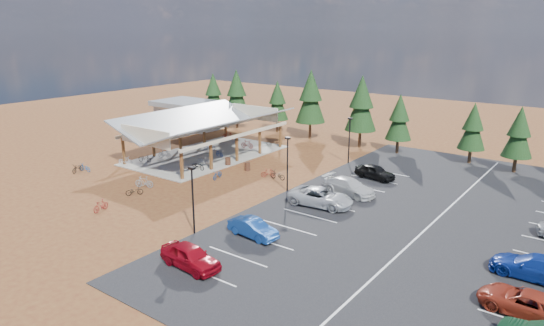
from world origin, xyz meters
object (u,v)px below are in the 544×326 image
(car_2, at_px, (321,197))
(bike_6, at_px, (219,153))
(lamp_post_0, at_px, (193,196))
(car_4, at_px, (375,172))
(lamp_post_2, at_px, (349,137))
(car_7, at_px, (536,267))
(bike_8, at_px, (78,168))
(trash_bin_0, at_px, (228,162))
(bike_0, at_px, (145,158))
(bike_4, at_px, (198,166))
(outbuilding, at_px, (191,114))
(bike_5, at_px, (204,160))
(lamp_post_1, at_px, (287,160))
(bike_13, at_px, (144,182))
(car_0, at_px, (190,256))
(bike_14, at_px, (218,174))
(bike_11, at_px, (101,205))
(bike_9, at_px, (125,161))
(car_1, at_px, (253,228))
(car_6, at_px, (525,302))
(bike_7, at_px, (247,144))
(bike_15, at_px, (268,173))
(bike_3, at_px, (228,136))
(car_3, at_px, (349,187))
(bike_10, at_px, (85,167))
(bike_1, at_px, (165,154))
(bike_2, at_px, (209,146))
(bike_pavilion, at_px, (206,124))
(bike_12, at_px, (134,191))
(bike_16, at_px, (278,175))

(car_2, bearing_deg, bike_6, 62.40)
(lamp_post_0, xyz_separation_m, car_4, (4.93, 20.29, -2.23))
(lamp_post_2, distance_m, car_7, 27.05)
(bike_8, bearing_deg, trash_bin_0, 23.87)
(bike_0, relative_size, bike_4, 0.98)
(outbuilding, xyz_separation_m, bike_5, (16.69, -14.38, -1.41))
(bike_6, bearing_deg, lamp_post_1, -93.65)
(bike_13, relative_size, car_0, 0.42)
(bike_14, relative_size, car_4, 0.41)
(bike_0, bearing_deg, bike_11, -159.24)
(bike_13, bearing_deg, car_0, 35.99)
(bike_9, bearing_deg, car_1, -131.86)
(lamp_post_2, relative_size, bike_0, 3.10)
(outbuilding, bearing_deg, bike_9, -63.71)
(car_2, bearing_deg, car_6, -120.55)
(bike_4, xyz_separation_m, bike_14, (3.63, -0.89, -0.09))
(lamp_post_0, distance_m, bike_14, 13.66)
(lamp_post_1, relative_size, car_6, 1.07)
(bike_7, relative_size, bike_15, 1.15)
(bike_3, distance_m, car_3, 25.51)
(bike_5, height_order, bike_10, bike_5)
(trash_bin_0, xyz_separation_m, bike_0, (-8.25, -4.70, 0.09))
(bike_5, height_order, bike_7, bike_7)
(lamp_post_1, distance_m, trash_bin_0, 10.95)
(lamp_post_1, height_order, bike_13, lamp_post_1)
(bike_3, distance_m, bike_4, 14.47)
(bike_1, bearing_deg, bike_8, 144.86)
(bike_7, bearing_deg, bike_1, 148.21)
(bike_2, relative_size, bike_14, 0.95)
(lamp_post_1, xyz_separation_m, bike_3, (-18.37, 12.52, -2.34))
(bike_5, relative_size, car_3, 0.33)
(bike_pavilion, distance_m, lamp_post_2, 16.57)
(car_6, bearing_deg, car_0, -63.89)
(bike_pavilion, distance_m, bike_12, 15.27)
(bike_2, height_order, bike_12, bike_2)
(bike_2, relative_size, car_7, 0.32)
(bike_7, distance_m, bike_8, 19.99)
(bike_10, relative_size, bike_13, 0.89)
(bike_16, bearing_deg, car_4, 127.33)
(car_1, bearing_deg, car_7, -67.59)
(lamp_post_0, distance_m, bike_12, 11.17)
(car_4, bearing_deg, bike_15, 131.49)
(bike_0, height_order, car_6, car_6)
(lamp_post_1, xyz_separation_m, car_7, (21.34, -4.48, -2.19))
(bike_3, height_order, car_4, car_4)
(trash_bin_0, relative_size, car_1, 0.22)
(bike_12, distance_m, car_6, 32.07)
(bike_14, bearing_deg, bike_9, 176.10)
(bike_2, height_order, bike_15, bike_2)
(outbuilding, distance_m, car_6, 56.42)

